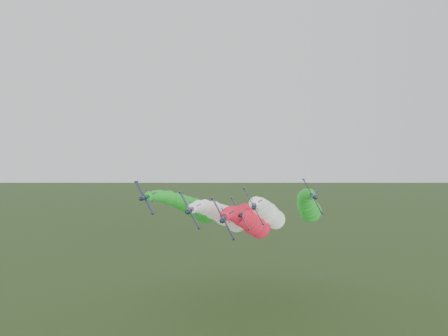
% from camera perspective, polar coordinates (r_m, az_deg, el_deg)
% --- Properties ---
extents(jet_lead, '(14.51, 76.43, 20.72)m').
position_cam_1_polar(jet_lead, '(142.41, 3.37, -7.03)').
color(jet_lead, '#111934').
rests_on(jet_lead, ground).
extents(jet_inner_left, '(14.54, 76.45, 20.75)m').
position_cam_1_polar(jet_inner_left, '(153.37, 0.08, -6.28)').
color(jet_inner_left, '#111934').
rests_on(jet_inner_left, ground).
extents(jet_inner_right, '(14.41, 76.32, 20.62)m').
position_cam_1_polar(jet_inner_right, '(154.64, 5.74, -5.86)').
color(jet_inner_right, '#111934').
rests_on(jet_inner_right, ground).
extents(jet_outer_left, '(14.76, 76.67, 20.97)m').
position_cam_1_polar(jet_outer_left, '(165.45, -4.21, -5.13)').
color(jet_outer_left, '#111934').
rests_on(jet_outer_left, ground).
extents(jet_outer_right, '(14.29, 76.20, 20.50)m').
position_cam_1_polar(jet_outer_right, '(163.01, 10.97, -4.95)').
color(jet_outer_right, '#111934').
rests_on(jet_outer_right, ground).
extents(jet_trail, '(14.20, 76.11, 20.41)m').
position_cam_1_polar(jet_trail, '(167.52, 4.38, -6.51)').
color(jet_trail, '#111934').
rests_on(jet_trail, ground).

